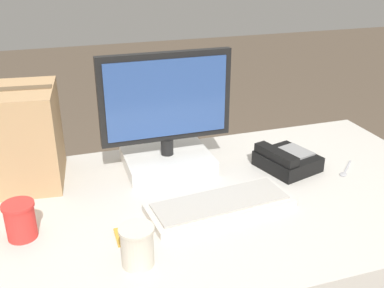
{
  "coord_description": "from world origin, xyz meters",
  "views": [
    {
      "loc": [
        -0.36,
        -1.14,
        1.44
      ],
      "look_at": [
        0.04,
        0.09,
        0.86
      ],
      "focal_mm": 42.0,
      "sensor_mm": 36.0,
      "label": 1
    }
  ],
  "objects_px": {
    "paper_cup_right": "(137,246)",
    "spoon": "(345,171)",
    "desk_phone": "(286,160)",
    "paper_cup_left": "(20,220)",
    "sticky_note_pad": "(131,235)",
    "keyboard": "(220,204)",
    "monitor": "(167,126)"
  },
  "relations": [
    {
      "from": "paper_cup_right",
      "to": "spoon",
      "type": "height_order",
      "value": "paper_cup_right"
    },
    {
      "from": "desk_phone",
      "to": "paper_cup_right",
      "type": "height_order",
      "value": "paper_cup_right"
    },
    {
      "from": "paper_cup_left",
      "to": "spoon",
      "type": "bearing_deg",
      "value": 2.82
    },
    {
      "from": "desk_phone",
      "to": "paper_cup_left",
      "type": "bearing_deg",
      "value": 173.51
    },
    {
      "from": "paper_cup_left",
      "to": "spoon",
      "type": "distance_m",
      "value": 1.07
    },
    {
      "from": "paper_cup_right",
      "to": "spoon",
      "type": "xyz_separation_m",
      "value": [
        0.79,
        0.26,
        -0.05
      ]
    },
    {
      "from": "desk_phone",
      "to": "sticky_note_pad",
      "type": "relative_size",
      "value": 2.74
    },
    {
      "from": "keyboard",
      "to": "paper_cup_right",
      "type": "bearing_deg",
      "value": -154.06
    },
    {
      "from": "paper_cup_left",
      "to": "spoon",
      "type": "relative_size",
      "value": 0.94
    },
    {
      "from": "monitor",
      "to": "paper_cup_left",
      "type": "height_order",
      "value": "monitor"
    },
    {
      "from": "monitor",
      "to": "sticky_note_pad",
      "type": "distance_m",
      "value": 0.45
    },
    {
      "from": "monitor",
      "to": "keyboard",
      "type": "xyz_separation_m",
      "value": [
        0.07,
        -0.32,
        -0.14
      ]
    },
    {
      "from": "keyboard",
      "to": "sticky_note_pad",
      "type": "bearing_deg",
      "value": -174.43
    },
    {
      "from": "keyboard",
      "to": "paper_cup_right",
      "type": "relative_size",
      "value": 4.29
    },
    {
      "from": "desk_phone",
      "to": "paper_cup_right",
      "type": "distance_m",
      "value": 0.7
    },
    {
      "from": "paper_cup_right",
      "to": "keyboard",
      "type": "bearing_deg",
      "value": 31.37
    },
    {
      "from": "monitor",
      "to": "paper_cup_right",
      "type": "relative_size",
      "value": 4.27
    },
    {
      "from": "monitor",
      "to": "desk_phone",
      "type": "height_order",
      "value": "monitor"
    },
    {
      "from": "monitor",
      "to": "sticky_note_pad",
      "type": "xyz_separation_m",
      "value": [
        -0.21,
        -0.37,
        -0.15
      ]
    },
    {
      "from": "paper_cup_right",
      "to": "sticky_note_pad",
      "type": "height_order",
      "value": "paper_cup_right"
    },
    {
      "from": "monitor",
      "to": "sticky_note_pad",
      "type": "relative_size",
      "value": 5.48
    },
    {
      "from": "sticky_note_pad",
      "to": "keyboard",
      "type": "bearing_deg",
      "value": 11.01
    },
    {
      "from": "monitor",
      "to": "keyboard",
      "type": "height_order",
      "value": "monitor"
    },
    {
      "from": "paper_cup_left",
      "to": "paper_cup_right",
      "type": "xyz_separation_m",
      "value": [
        0.27,
        -0.21,
        0.0
      ]
    },
    {
      "from": "desk_phone",
      "to": "paper_cup_right",
      "type": "relative_size",
      "value": 2.13
    },
    {
      "from": "spoon",
      "to": "sticky_note_pad",
      "type": "height_order",
      "value": "sticky_note_pad"
    },
    {
      "from": "keyboard",
      "to": "sticky_note_pad",
      "type": "height_order",
      "value": "keyboard"
    },
    {
      "from": "keyboard",
      "to": "desk_phone",
      "type": "height_order",
      "value": "desk_phone"
    },
    {
      "from": "monitor",
      "to": "sticky_note_pad",
      "type": "height_order",
      "value": "monitor"
    },
    {
      "from": "sticky_note_pad",
      "to": "paper_cup_right",
      "type": "bearing_deg",
      "value": -92.24
    },
    {
      "from": "paper_cup_right",
      "to": "sticky_note_pad",
      "type": "relative_size",
      "value": 1.28
    },
    {
      "from": "paper_cup_left",
      "to": "paper_cup_right",
      "type": "relative_size",
      "value": 0.98
    }
  ]
}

